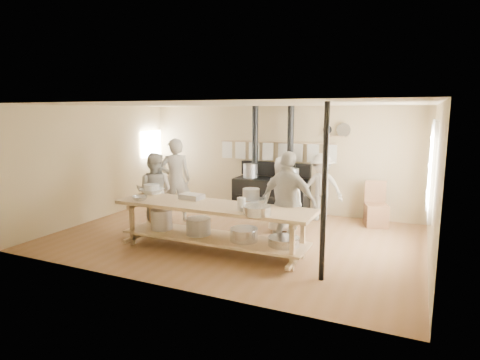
% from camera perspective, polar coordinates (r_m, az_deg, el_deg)
% --- Properties ---
extents(ground, '(7.00, 7.00, 0.00)m').
position_cam_1_polar(ground, '(8.07, -0.77, -8.07)').
color(ground, brown).
rests_on(ground, ground).
extents(room_shell, '(7.00, 7.00, 7.00)m').
position_cam_1_polar(room_shell, '(7.73, -0.79, 3.47)').
color(room_shell, tan).
rests_on(room_shell, ground).
extents(window_right, '(0.09, 1.50, 1.65)m').
position_cam_1_polar(window_right, '(7.62, 25.69, 1.49)').
color(window_right, beige).
rests_on(window_right, ground).
extents(left_opening, '(0.00, 0.90, 0.90)m').
position_cam_1_polar(left_opening, '(11.23, -12.52, 5.05)').
color(left_opening, white).
rests_on(left_opening, ground).
extents(stove, '(1.90, 0.75, 2.60)m').
position_cam_1_polar(stove, '(9.84, 4.44, -1.73)').
color(stove, black).
rests_on(stove, ground).
extents(towel_rail, '(3.00, 0.04, 0.47)m').
position_cam_1_polar(towel_rail, '(9.95, 5.11, 4.40)').
color(towel_rail, '#A07D5B').
rests_on(towel_rail, ground).
extents(back_wall_shelf, '(0.63, 0.14, 0.32)m').
position_cam_1_polar(back_wall_shelf, '(9.57, 13.58, 6.67)').
color(back_wall_shelf, '#A07D5B').
rests_on(back_wall_shelf, ground).
extents(prep_table, '(3.60, 0.90, 0.85)m').
position_cam_1_polar(prep_table, '(7.15, -3.92, -6.07)').
color(prep_table, '#A07D5B').
rests_on(prep_table, ground).
extents(support_post, '(0.08, 0.08, 2.60)m').
position_cam_1_polar(support_post, '(5.85, 11.88, -1.95)').
color(support_post, black).
rests_on(support_post, ground).
extents(cook_far_left, '(0.82, 0.78, 1.88)m').
position_cam_1_polar(cook_far_left, '(9.16, -9.16, 0.01)').
color(cook_far_left, '#B8B1A3').
rests_on(cook_far_left, ground).
extents(cook_left, '(0.95, 0.84, 1.63)m').
position_cam_1_polar(cook_left, '(8.53, -12.08, -1.64)').
color(cook_left, '#B8B1A3').
rests_on(cook_left, ground).
extents(cook_center, '(0.91, 0.75, 1.59)m').
position_cam_1_polar(cook_center, '(8.23, 6.19, -2.04)').
color(cook_center, '#B8B1A3').
rests_on(cook_center, ground).
extents(cook_right, '(1.11, 0.60, 1.79)m').
position_cam_1_polar(cook_right, '(7.06, 6.88, -3.18)').
color(cook_right, '#B8B1A3').
rests_on(cook_right, ground).
extents(cook_by_window, '(1.02, 0.62, 1.54)m').
position_cam_1_polar(cook_by_window, '(9.28, 11.49, -1.02)').
color(cook_by_window, '#B8B1A3').
rests_on(cook_by_window, ground).
extents(chair, '(0.57, 0.57, 0.98)m').
position_cam_1_polar(chair, '(9.22, 18.77, -4.48)').
color(chair, '#543421').
rests_on(chair, ground).
extents(bowl_white_a, '(0.49, 0.49, 0.11)m').
position_cam_1_polar(bowl_white_a, '(8.15, -12.44, -1.56)').
color(bowl_white_a, white).
rests_on(bowl_white_a, prep_table).
extents(bowl_steel_a, '(0.35, 0.35, 0.09)m').
position_cam_1_polar(bowl_steel_a, '(7.58, -14.06, -2.54)').
color(bowl_steel_a, silver).
rests_on(bowl_steel_a, prep_table).
extents(bowl_white_b, '(0.54, 0.54, 0.10)m').
position_cam_1_polar(bowl_white_b, '(6.59, 1.75, -4.01)').
color(bowl_white_b, white).
rests_on(bowl_white_b, prep_table).
extents(bowl_steel_b, '(0.52, 0.52, 0.12)m').
position_cam_1_polar(bowl_steel_b, '(6.97, 2.10, -3.18)').
color(bowl_steel_b, silver).
rests_on(bowl_steel_b, prep_table).
extents(roasting_pan, '(0.46, 0.34, 0.09)m').
position_cam_1_polar(roasting_pan, '(7.54, -6.89, -2.34)').
color(roasting_pan, '#B2B2B7').
rests_on(roasting_pan, prep_table).
extents(mixing_bowl_large, '(0.58, 0.58, 0.14)m').
position_cam_1_polar(mixing_bowl_large, '(6.36, 2.44, -4.32)').
color(mixing_bowl_large, silver).
rests_on(mixing_bowl_large, prep_table).
extents(bucket_galv, '(0.38, 0.38, 0.27)m').
position_cam_1_polar(bucket_galv, '(7.08, 1.59, -2.33)').
color(bucket_galv, gray).
rests_on(bucket_galv, prep_table).
extents(deep_bowl_enamel, '(0.34, 0.34, 0.19)m').
position_cam_1_polar(deep_bowl_enamel, '(8.14, -12.45, -1.27)').
color(deep_bowl_enamel, white).
rests_on(deep_bowl_enamel, prep_table).
extents(pitcher, '(0.15, 0.15, 0.22)m').
position_cam_1_polar(pitcher, '(6.60, 0.18, -3.45)').
color(pitcher, white).
rests_on(pitcher, prep_table).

